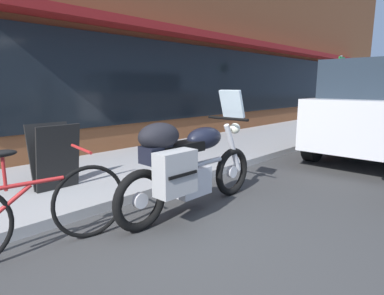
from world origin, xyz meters
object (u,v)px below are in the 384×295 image
at_px(parking_sign_pole, 339,86).
at_px(touring_motorcycle, 187,163).
at_px(parked_bicycle, 32,211).
at_px(sandwich_board_sign, 55,156).

bearing_deg(parking_sign_pole, touring_motorcycle, -171.96).
bearing_deg(touring_motorcycle, parked_bicycle, 166.96).
xyz_separation_m(parked_bicycle, sandwich_board_sign, (0.78, 1.29, 0.16)).
bearing_deg(parked_bicycle, touring_motorcycle, -13.04).
bearing_deg(touring_motorcycle, sandwich_board_sign, 114.77).
relative_size(parked_bicycle, sandwich_board_sign, 2.01).
bearing_deg(sandwich_board_sign, parked_bicycle, -121.20).
relative_size(touring_motorcycle, parked_bicycle, 1.27).
xyz_separation_m(touring_motorcycle, parked_bicycle, (-1.54, 0.36, -0.22)).
distance_m(parked_bicycle, sandwich_board_sign, 1.52).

